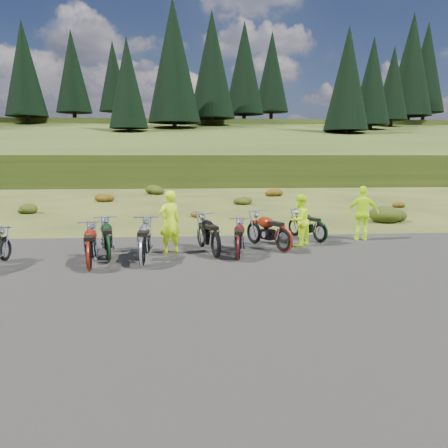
{
  "coord_description": "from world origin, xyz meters",
  "views": [
    {
      "loc": [
        -0.58,
        -11.79,
        2.98
      ],
      "look_at": [
        0.33,
        0.41,
        1.04
      ],
      "focal_mm": 35.0,
      "sensor_mm": 36.0,
      "label": 1
    }
  ],
  "objects": [
    {
      "name": "conifer_24",
      "position": [
        9.0,
        68.0,
        18.16
      ],
      "size": [
        7.04,
        7.04,
        18.0
      ],
      "color": "black",
      "rests_on": "ground"
    },
    {
      "name": "shrub_2",
      "position": [
        -6.2,
        16.6,
        0.38
      ],
      "size": [
        1.3,
        1.3,
        0.77
      ],
      "primitive_type": "ellipsoid",
      "color": "#61370C",
      "rests_on": "ground"
    },
    {
      "name": "shrub_6",
      "position": [
        5.4,
        19.8,
        0.38
      ],
      "size": [
        1.3,
        1.3,
        0.77
      ],
      "primitive_type": "ellipsoid",
      "color": "#61370C",
      "rests_on": "ground"
    },
    {
      "name": "conifer_19",
      "position": [
        -21.0,
        69.0,
        17.36
      ],
      "size": [
        6.16,
        6.16,
        16.0
      ],
      "color": "black",
      "rests_on": "ground"
    },
    {
      "name": "ground",
      "position": [
        0.0,
        0.0,
        0.0
      ],
      "size": [
        300.0,
        300.0,
        0.0
      ],
      "primitive_type": "plane",
      "color": "#323C14",
      "rests_on": "ground"
    },
    {
      "name": "shrub_5",
      "position": [
        2.5,
        14.5,
        0.31
      ],
      "size": [
        1.03,
        1.03,
        0.61
      ],
      "primitive_type": "ellipsoid",
      "color": "#22310C",
      "rests_on": "ground"
    },
    {
      "name": "motorcycle_1",
      "position": [
        -3.22,
        -0.66,
        0.0
      ],
      "size": [
        1.05,
        2.24,
        1.13
      ],
      "primitive_type": null,
      "rotation": [
        0.0,
        0.0,
        1.73
      ],
      "color": "maroon",
      "rests_on": "ground"
    },
    {
      "name": "shrub_1",
      "position": [
        -9.1,
        11.3,
        0.31
      ],
      "size": [
        1.03,
        1.03,
        0.61
      ],
      "primitive_type": "ellipsoid",
      "color": "#22310C",
      "rests_on": "ground"
    },
    {
      "name": "person_right_b",
      "position": [
        5.38,
        2.89,
        0.95
      ],
      "size": [
        1.17,
        0.64,
        1.89
      ],
      "primitive_type": "imported",
      "rotation": [
        0.0,
        0.0,
        2.98
      ],
      "color": "#B8E90C",
      "rests_on": "ground"
    },
    {
      "name": "conifer_20",
      "position": [
        -15.0,
        75.0,
        17.65
      ],
      "size": [
        5.72,
        5.72,
        15.0
      ],
      "color": "black",
      "rests_on": "ground"
    },
    {
      "name": "shrub_3",
      "position": [
        -3.3,
        21.9,
        0.46
      ],
      "size": [
        1.56,
        1.56,
        0.92
      ],
      "primitive_type": "ellipsoid",
      "color": "#22310C",
      "rests_on": "ground"
    },
    {
      "name": "conifer_26",
      "position": [
        21.0,
        49.0,
        13.37
      ],
      "size": [
        6.16,
        6.16,
        16.0
      ],
      "color": "black",
      "rests_on": "ground"
    },
    {
      "name": "conifer_29",
      "position": [
        39.0,
        67.0,
        18.97
      ],
      "size": [
        7.92,
        7.92,
        20.0
      ],
      "color": "black",
      "rests_on": "ground"
    },
    {
      "name": "motorcycle_7",
      "position": [
        3.77,
        2.51,
        0.0
      ],
      "size": [
        1.5,
        2.14,
        1.07
      ],
      "primitive_type": null,
      "rotation": [
        0.0,
        0.0,
        2.02
      ],
      "color": "black",
      "rests_on": "ground"
    },
    {
      "name": "motorcycle_3",
      "position": [
        -1.91,
        -0.36,
        0.0
      ],
      "size": [
        0.77,
        2.3,
        1.2
      ],
      "primitive_type": null,
      "rotation": [
        0.0,
        0.0,
        1.57
      ],
      "color": "#B9BABE",
      "rests_on": "ground"
    },
    {
      "name": "shrub_4",
      "position": [
        -0.4,
        9.2,
        0.23
      ],
      "size": [
        0.77,
        0.77,
        0.45
      ],
      "primitive_type": "ellipsoid",
      "color": "#61370C",
      "rests_on": "ground"
    },
    {
      "name": "gravel_pad",
      "position": [
        0.0,
        -2.0,
        0.0
      ],
      "size": [
        20.0,
        12.0,
        0.04
      ],
      "primitive_type": "cube",
      "color": "black",
      "rests_on": "ground"
    },
    {
      "name": "conifer_28",
      "position": [
        33.0,
        61.0,
        14.76
      ],
      "size": [
        5.28,
        5.28,
        14.0
      ],
      "color": "black",
      "rests_on": "ground"
    },
    {
      "name": "motorcycle_5",
      "position": [
        0.11,
        0.51,
        0.0
      ],
      "size": [
        1.3,
        2.4,
        1.19
      ],
      "primitive_type": null,
      "rotation": [
        0.0,
        0.0,
        1.82
      ],
      "color": "black",
      "rests_on": "ground"
    },
    {
      "name": "conifer_22",
      "position": [
        -3.0,
        56.0,
        16.77
      ],
      "size": [
        7.92,
        7.92,
        20.0
      ],
      "color": "black",
      "rests_on": "ground"
    },
    {
      "name": "conifer_25",
      "position": [
        15.0,
        74.0,
        18.66
      ],
      "size": [
        6.6,
        6.6,
        17.0
      ],
      "color": "black",
      "rests_on": "ground"
    },
    {
      "name": "shrub_7",
      "position": [
        8.3,
        7.1,
        0.46
      ],
      "size": [
        1.56,
        1.56,
        0.92
      ],
      "primitive_type": "ellipsoid",
      "color": "#22310C",
      "rests_on": "ground"
    },
    {
      "name": "conifer_23",
      "position": [
        3.0,
        62.0,
        17.47
      ],
      "size": [
        7.48,
        7.48,
        19.0
      ],
      "color": "black",
      "rests_on": "ground"
    },
    {
      "name": "conifer_21",
      "position": [
        -9.0,
        50.0,
        12.56
      ],
      "size": [
        5.28,
        5.28,
        14.0
      ],
      "color": "black",
      "rests_on": "ground"
    },
    {
      "name": "shrub_8",
      "position": [
        11.2,
        12.4,
        0.23
      ],
      "size": [
        0.77,
        0.77,
        0.45
      ],
      "primitive_type": "ellipsoid",
      "color": "#61370C",
      "rests_on": "ground"
    },
    {
      "name": "hill_plateau",
      "position": [
        0.0,
        110.0,
        0.0
      ],
      "size": [
        300.0,
        90.0,
        9.17
      ],
      "primitive_type": "cube",
      "color": "#304216",
      "rests_on": "ground"
    },
    {
      "name": "person_middle",
      "position": [
        -1.25,
        1.27,
        0.95
      ],
      "size": [
        0.83,
        0.76,
        1.91
      ],
      "primitive_type": "imported",
      "rotation": [
        0.0,
        0.0,
        3.71
      ],
      "color": "#B8E90C",
      "rests_on": "ground"
    },
    {
      "name": "conifer_18",
      "position": [
        -27.0,
        63.0,
        16.66
      ],
      "size": [
        6.6,
        6.6,
        17.0
      ],
      "color": "black",
      "rests_on": "ground"
    },
    {
      "name": "motorcycle_6",
      "position": [
        2.21,
        1.1,
        0.0
      ],
      "size": [
        1.75,
        2.35,
        1.19
      ],
      "primitive_type": null,
      "rotation": [
        0.0,
        0.0,
        2.07
      ],
      "color": "maroon",
      "rests_on": "ground"
    },
    {
      "name": "conifer_27",
      "position": [
        27.0,
        55.0,
        14.06
      ],
      "size": [
        5.72,
        5.72,
        15.0
      ],
      "color": "black",
      "rests_on": "ground"
    },
    {
      "name": "motorcycle_4",
      "position": [
        0.72,
        0.18,
        0.0
      ],
      "size": [
        0.97,
        2.12,
        1.07
      ],
      "primitive_type": null,
      "rotation": [
        0.0,
        0.0,
        1.42
      ],
      "color": "#420D0B",
      "rests_on": "ground"
    },
    {
      "name": "person_right_a",
      "position": [
        2.92,
        2.04,
        0.84
      ],
      "size": [
        1.04,
        1.03,
        1.69
      ],
      "primitive_type": "imported",
      "rotation": [
        0.0,
        0.0,
        3.89
      ],
      "color": "#B8E90C",
      "rests_on": "ground"
    },
    {
      "name": "conifer_30",
      "position": [
        45.0,
        73.0,
        19.66
      ],
      "size": [
        7.48,
        7.48,
        19.0
      ],
      "color": "black",
      "rests_on": "ground"
    },
    {
      "name": "motorcycle_2",
      "position": [
        -2.91,
        0.32,
        0.0
      ],
      "size": [
        1.2,
        2.28,
        1.14
      ],
      "primitive_type": null,
      "rotation": [
        0.0,
        0.0,
        1.8
      ],
      "color": "black",
      "rests_on": "ground"
    },
    {
      "name": "hill_slope",
      "position": [
        0.0,
        50.0,
        0.0
      ],
      "size": [
        300.0,
        45.97,
        9.37
      ],
      "primitive_type": null,
      "rotation": [
        0.14,
        0.0,
        0.0
      ],
      "color": "#304216",
      "rests_on": "ground"
    }
  ]
}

